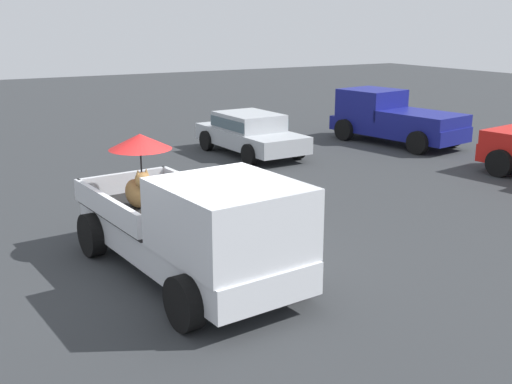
{
  "coord_description": "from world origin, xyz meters",
  "views": [
    {
      "loc": [
        9.23,
        -3.9,
        4.19
      ],
      "look_at": [
        -0.51,
        1.67,
        1.1
      ],
      "focal_mm": 43.83,
      "sensor_mm": 36.0,
      "label": 1
    }
  ],
  "objects": [
    {
      "name": "parked_sedan_near",
      "position": [
        -8.08,
        5.78,
        0.74
      ],
      "size": [
        4.38,
        2.13,
        1.33
      ],
      "rotation": [
        0.0,
        0.0,
        0.05
      ],
      "color": "black",
      "rests_on": "ground"
    },
    {
      "name": "ground_plane",
      "position": [
        0.0,
        0.0,
        0.0
      ],
      "size": [
        80.0,
        80.0,
        0.0
      ],
      "primitive_type": "plane",
      "color": "#2D3033"
    },
    {
      "name": "pickup_truck_main",
      "position": [
        0.43,
        0.03,
        0.96
      ],
      "size": [
        5.2,
        2.63,
        2.21
      ],
      "rotation": [
        0.0,
        0.0,
        0.09
      ],
      "color": "black",
      "rests_on": "ground"
    },
    {
      "name": "pickup_truck_far",
      "position": [
        -7.33,
        11.11,
        0.87
      ],
      "size": [
        5.04,
        2.8,
        1.8
      ],
      "rotation": [
        0.0,
        0.0,
        3.31
      ],
      "color": "black",
      "rests_on": "ground"
    }
  ]
}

